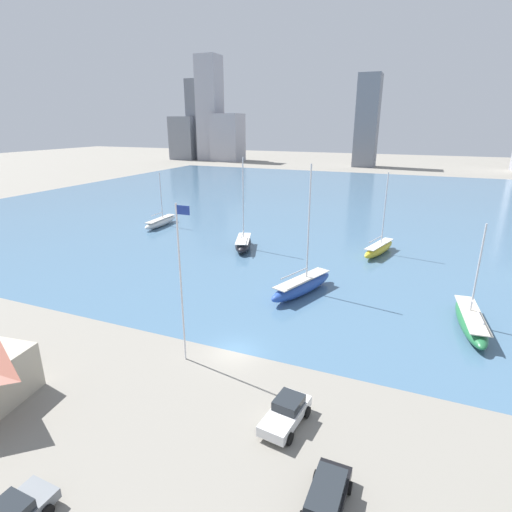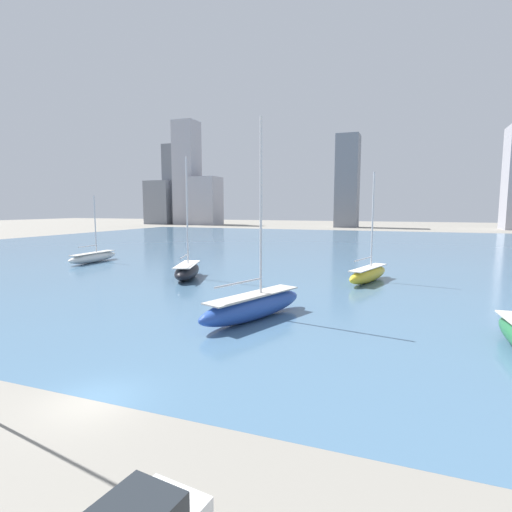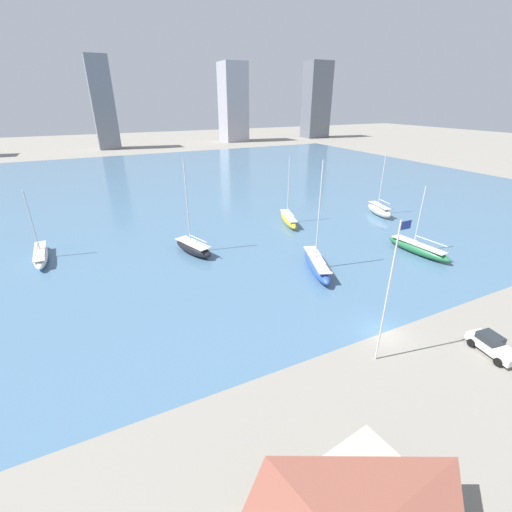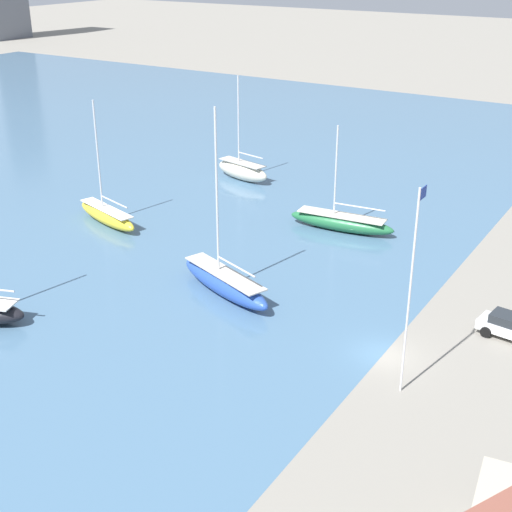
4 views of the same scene
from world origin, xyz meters
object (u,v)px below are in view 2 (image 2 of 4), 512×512
sailboat_yellow (368,274)px  sailboat_white (93,257)px  sailboat_blue (254,305)px  sailboat_black (187,270)px

sailboat_yellow → sailboat_white: (-41.56, 2.13, -0.12)m
sailboat_yellow → sailboat_blue: sailboat_blue is taller
sailboat_yellow → sailboat_blue: 20.09m
sailboat_blue → sailboat_white: bearing=169.1°
sailboat_yellow → sailboat_white: bearing=-166.5°
sailboat_black → sailboat_blue: size_ratio=0.95×
sailboat_black → sailboat_yellow: sailboat_black is taller
sailboat_yellow → sailboat_blue: (-6.74, -18.93, 0.11)m
sailboat_white → sailboat_blue: (34.82, -21.06, 0.22)m
sailboat_blue → sailboat_black: bearing=155.7°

